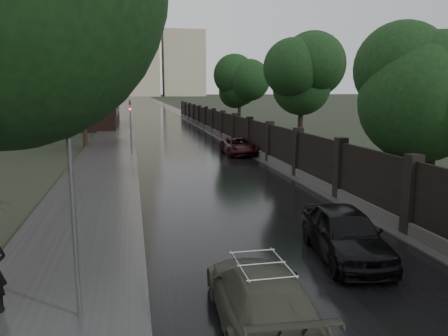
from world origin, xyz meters
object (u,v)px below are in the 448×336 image
at_px(tree_right_c, 240,87).
at_px(car_right_far, 239,146).
at_px(tree_left_far, 82,83).
at_px(tree_right_b, 301,86).
at_px(lamp_post, 72,197).
at_px(car_right_near, 345,233).
at_px(traffic_light, 131,122).
at_px(volga_sedan, 261,297).
at_px(tree_right_a, 437,84).

bearing_deg(tree_right_c, car_right_far, -104.06).
distance_m(tree_left_far, tree_right_b, 17.45).
xyz_separation_m(tree_right_b, lamp_post, (-12.90, -20.50, -2.28)).
height_order(lamp_post, car_right_far, lamp_post).
bearing_deg(car_right_far, car_right_near, -95.63).
xyz_separation_m(tree_right_b, traffic_light, (-11.80, 2.99, -2.55)).
height_order(lamp_post, car_right_near, lamp_post).
distance_m(volga_sedan, car_right_near, 4.58).
distance_m(tree_right_c, car_right_near, 37.06).
bearing_deg(tree_right_c, lamp_post, -108.52).
distance_m(tree_left_far, tree_right_c, 18.45).
xyz_separation_m(tree_right_c, lamp_post, (-12.90, -38.50, -2.28)).
bearing_deg(lamp_post, volga_sedan, -14.24).
bearing_deg(lamp_post, car_right_near, 17.15).
bearing_deg(tree_right_a, lamp_post, -153.26).
distance_m(tree_right_a, tree_right_c, 32.00).
distance_m(lamp_post, traffic_light, 23.52).
bearing_deg(car_right_near, tree_right_c, 88.13).
height_order(tree_right_a, traffic_light, tree_right_a).
bearing_deg(tree_left_far, volga_sedan, -78.10).
bearing_deg(tree_right_a, volga_sedan, -141.44).
height_order(tree_right_c, volga_sedan, tree_right_c).
xyz_separation_m(traffic_light, volga_sedan, (2.50, -24.41, -1.75)).
bearing_deg(lamp_post, tree_right_b, 57.82).
height_order(tree_right_b, lamp_post, tree_right_b).
relative_size(tree_right_a, volga_sedan, 1.57).
bearing_deg(tree_right_b, tree_left_far, 152.70).
bearing_deg(car_right_near, car_right_far, 92.20).
relative_size(tree_right_b, volga_sedan, 1.57).
xyz_separation_m(tree_left_far, tree_right_b, (15.50, -8.00, -0.29)).
xyz_separation_m(tree_right_a, traffic_light, (-11.80, 16.99, -2.55)).
height_order(tree_right_a, car_right_near, tree_right_a).
bearing_deg(tree_right_b, car_right_near, -107.83).
height_order(tree_right_c, car_right_near, tree_right_c).
distance_m(traffic_light, car_right_far, 8.02).
height_order(lamp_post, traffic_light, lamp_post).
distance_m(tree_right_b, volga_sedan, 23.74).
distance_m(tree_right_a, volga_sedan, 12.65).
relative_size(tree_right_a, tree_right_c, 1.00).
bearing_deg(volga_sedan, tree_right_c, -100.21).
height_order(tree_right_a, volga_sedan, tree_right_a).
distance_m(tree_right_b, car_right_far, 6.17).
bearing_deg(lamp_post, car_right_far, 68.31).
bearing_deg(tree_right_b, car_right_far, 158.38).
height_order(tree_left_far, tree_right_b, tree_left_far).
xyz_separation_m(tree_left_far, volga_sedan, (6.20, -29.41, -4.59)).
distance_m(tree_right_b, tree_right_c, 18.00).
xyz_separation_m(tree_left_far, traffic_light, (3.70, -5.01, -2.84)).
distance_m(tree_left_far, car_right_far, 13.85).
bearing_deg(tree_right_c, tree_left_far, -147.17).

